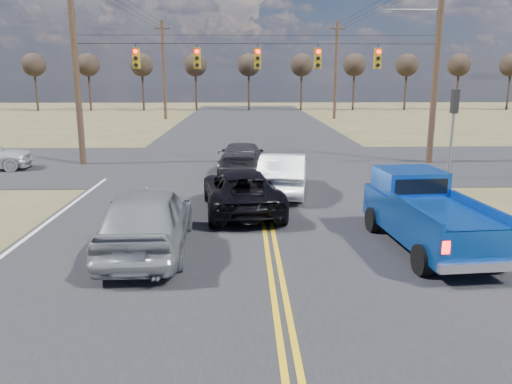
{
  "coord_description": "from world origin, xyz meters",
  "views": [
    {
      "loc": [
        -0.72,
        -7.6,
        4.43
      ],
      "look_at": [
        -0.41,
        4.99,
        1.5
      ],
      "focal_mm": 35.0,
      "sensor_mm": 36.0,
      "label": 1
    }
  ],
  "objects_px": {
    "pickup_truck": "(426,214)",
    "dgrey_car_queue": "(242,158)",
    "silver_suv": "(147,219)",
    "black_suv": "(241,191)",
    "white_car_queue": "(283,173)"
  },
  "relations": [
    {
      "from": "pickup_truck",
      "to": "dgrey_car_queue",
      "type": "distance_m",
      "value": 11.71
    },
    {
      "from": "silver_suv",
      "to": "dgrey_car_queue",
      "type": "xyz_separation_m",
      "value": [
        2.4,
        10.78,
        -0.17
      ]
    },
    {
      "from": "silver_suv",
      "to": "black_suv",
      "type": "bearing_deg",
      "value": -124.04
    },
    {
      "from": "silver_suv",
      "to": "dgrey_car_queue",
      "type": "relative_size",
      "value": 1.05
    },
    {
      "from": "silver_suv",
      "to": "white_car_queue",
      "type": "height_order",
      "value": "silver_suv"
    },
    {
      "from": "white_car_queue",
      "to": "black_suv",
      "type": "bearing_deg",
      "value": 66.39
    },
    {
      "from": "pickup_truck",
      "to": "black_suv",
      "type": "relative_size",
      "value": 1.01
    },
    {
      "from": "pickup_truck",
      "to": "white_car_queue",
      "type": "relative_size",
      "value": 1.09
    },
    {
      "from": "black_suv",
      "to": "white_car_queue",
      "type": "height_order",
      "value": "white_car_queue"
    },
    {
      "from": "pickup_truck",
      "to": "black_suv",
      "type": "xyz_separation_m",
      "value": [
        -4.84,
        3.73,
        -0.21
      ]
    },
    {
      "from": "dgrey_car_queue",
      "to": "silver_suv",
      "type": "bearing_deg",
      "value": 81.01
    },
    {
      "from": "pickup_truck",
      "to": "silver_suv",
      "type": "distance_m",
      "value": 7.24
    },
    {
      "from": "pickup_truck",
      "to": "dgrey_car_queue",
      "type": "xyz_separation_m",
      "value": [
        -4.84,
        10.66,
        -0.2
      ]
    },
    {
      "from": "black_suv",
      "to": "dgrey_car_queue",
      "type": "height_order",
      "value": "dgrey_car_queue"
    },
    {
      "from": "black_suv",
      "to": "white_car_queue",
      "type": "bearing_deg",
      "value": -127.64
    }
  ]
}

